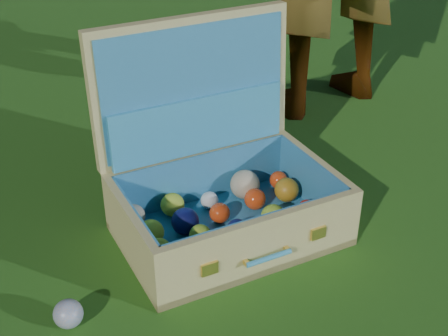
# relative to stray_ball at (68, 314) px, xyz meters

# --- Properties ---
(ground) EXTENTS (60.00, 60.00, 0.00)m
(ground) POSITION_rel_stray_ball_xyz_m (0.54, 0.11, -0.03)
(ground) COLOR #215114
(ground) RESTS_ON ground
(stray_ball) EXTENTS (0.07, 0.07, 0.07)m
(stray_ball) POSITION_rel_stray_ball_xyz_m (0.00, 0.00, 0.00)
(stray_ball) COLOR teal
(stray_ball) RESTS_ON ground
(suitcase) EXTENTS (0.67, 0.58, 0.55)m
(suitcase) POSITION_rel_stray_ball_xyz_m (0.40, 0.33, 0.12)
(suitcase) COLOR tan
(suitcase) RESTS_ON ground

